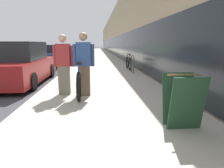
{
  "coord_description": "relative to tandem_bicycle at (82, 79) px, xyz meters",
  "views": [
    {
      "loc": [
        4.94,
        -3.58,
        1.5
      ],
      "look_at": [
        6.31,
        14.37,
        -2.13
      ],
      "focal_mm": 32.0,
      "sensor_mm": 36.0,
      "label": 1
    }
  ],
  "objects": [
    {
      "name": "sandwich_board_sign",
      "position": [
        1.84,
        -2.57,
        0.06
      ],
      "size": [
        0.56,
        0.56,
        0.9
      ],
      "color": "#23472D",
      "rests_on": "sidewalk_slab"
    },
    {
      "name": "bike_rack_hoop",
      "position": [
        2.14,
        3.83,
        0.12
      ],
      "size": [
        0.05,
        0.6,
        0.84
      ],
      "color": "#4C4C51",
      "rests_on": "sidewalk_slab"
    },
    {
      "name": "cruiser_bike_nearest",
      "position": [
        2.15,
        5.07,
        -0.03
      ],
      "size": [
        0.52,
        1.63,
        0.85
      ],
      "color": "black",
      "rests_on": "sidewalk_slab"
    },
    {
      "name": "parked_sedan_curbside",
      "position": [
        -2.49,
        2.23,
        0.18
      ],
      "size": [
        1.87,
        4.51,
        1.58
      ],
      "color": "maroon",
      "rests_on": "ground"
    },
    {
      "name": "lawn_strip",
      "position": [
        -11.4,
        22.94,
        -0.51
      ],
      "size": [
        6.55,
        70.0,
        0.03
      ],
      "color": "#478438",
      "rests_on": "ground"
    },
    {
      "name": "person_rider",
      "position": [
        0.1,
        -0.33,
        0.44
      ],
      "size": [
        0.56,
        0.22,
        1.66
      ],
      "color": "brown",
      "rests_on": "sidewalk_slab"
    },
    {
      "name": "tandem_bicycle",
      "position": [
        0.0,
        0.0,
        0.0
      ],
      "size": [
        0.52,
        2.65,
        0.92
      ],
      "color": "black",
      "rests_on": "sidewalk_slab"
    },
    {
      "name": "storefront_facade",
      "position": [
        7.68,
        26.94,
        2.41
      ],
      "size": [
        10.01,
        70.0,
        5.87
      ],
      "color": "tan",
      "rests_on": "ground"
    },
    {
      "name": "sidewalk_slab",
      "position": [
        0.68,
        18.94,
        -0.46
      ],
      "size": [
        3.92,
        70.0,
        0.14
      ],
      "color": "#BCB5A5",
      "rests_on": "ground"
    },
    {
      "name": "vintage_roadster_curbside",
      "position": [
        -2.59,
        8.98,
        0.14
      ],
      "size": [
        1.86,
        4.62,
        1.44
      ],
      "color": "navy",
      "rests_on": "ground"
    },
    {
      "name": "person_bystander",
      "position": [
        -0.46,
        -0.18,
        0.42
      ],
      "size": [
        0.55,
        0.22,
        1.62
      ],
      "color": "#756B5B",
      "rests_on": "sidewalk_slab"
    }
  ]
}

